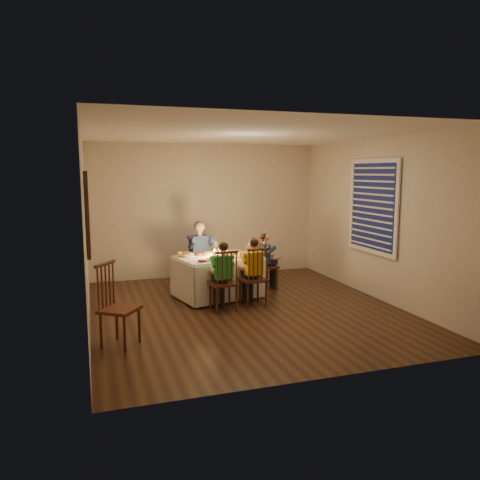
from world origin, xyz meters
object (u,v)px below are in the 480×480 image
object	(u,v)px
dining_table	(218,268)
chair_end	(265,289)
chair_adult	(201,288)
chair_near_right	(253,305)
child_teal	(265,289)
child_green	(223,310)
chair_near_left	(223,310)
adult	(201,288)
child_yellow	(253,305)
serving_bowl	(186,255)
chair_extra	(121,345)

from	to	relation	value
dining_table	chair_end	world-z (taller)	dining_table
chair_adult	chair_near_right	bearing A→B (deg)	-78.14
chair_near_right	child_teal	distance (m)	1.02
dining_table	child_green	world-z (taller)	dining_table
chair_near_left	adult	xyz separation A→B (m)	(-0.01, 1.44, 0.00)
adult	chair_adult	bearing A→B (deg)	0.00
chair_near_right	child_green	distance (m)	0.52
child_yellow	serving_bowl	xyz separation A→B (m)	(-0.88, 0.80, 0.71)
chair_end	child_green	world-z (taller)	child_green
chair_extra	child_green	size ratio (longest dim) A/B	0.97
chair_near_right	serving_bowl	bearing A→B (deg)	-47.85
dining_table	chair_extra	xyz separation A→B (m)	(-1.69, -1.75, -0.49)
dining_table	child_yellow	xyz separation A→B (m)	(0.39, -0.65, -0.49)
adult	child_green	xyz separation A→B (m)	(0.01, -1.44, 0.00)
serving_bowl	dining_table	bearing A→B (deg)	-16.67
chair_extra	chair_near_left	bearing A→B (deg)	-21.79
dining_table	chair_end	size ratio (longest dim) A/B	1.60
dining_table	child_teal	size ratio (longest dim) A/B	1.49
dining_table	child_yellow	size ratio (longest dim) A/B	1.42
adult	serving_bowl	xyz separation A→B (m)	(-0.36, -0.54, 0.71)
chair_near_right	chair_end	xyz separation A→B (m)	(0.53, 0.87, 0.00)
child_green	child_teal	bearing A→B (deg)	-141.88
dining_table	chair_end	xyz separation A→B (m)	(0.92, 0.22, -0.49)
chair_end	child_yellow	size ratio (longest dim) A/B	0.88
chair_near_right	chair_near_left	bearing A→B (deg)	5.67
child_yellow	serving_bowl	world-z (taller)	serving_bowl
child_teal	adult	bearing A→B (deg)	54.01
chair_extra	child_yellow	world-z (taller)	child_yellow
chair_near_left	child_yellow	bearing A→B (deg)	-173.52
dining_table	adult	world-z (taller)	dining_table
chair_adult	chair_near_left	size ratio (longest dim) A/B	1.00
chair_end	chair_near_right	bearing A→B (deg)	136.66
chair_extra	adult	bearing A→B (deg)	3.15
serving_bowl	adult	bearing A→B (deg)	56.66
dining_table	serving_bowl	size ratio (longest dim) A/B	6.53
adult	serving_bowl	world-z (taller)	serving_bowl
dining_table	chair_near_left	size ratio (longest dim) A/B	1.60
chair_near_right	child_green	bearing A→B (deg)	5.67
dining_table	child_green	bearing A→B (deg)	-112.20
chair_adult	chair_extra	distance (m)	2.89
chair_adult	chair_extra	bearing A→B (deg)	-131.76
child_yellow	child_teal	distance (m)	1.02
chair_near_left	serving_bowl	distance (m)	1.20
chair_end	chair_extra	distance (m)	3.27
adult	serving_bowl	distance (m)	0.97
adult	child_green	world-z (taller)	adult
child_yellow	chair_near_left	bearing A→B (deg)	5.67
serving_bowl	child_yellow	bearing A→B (deg)	-42.18
chair_adult	chair_extra	world-z (taller)	chair_extra
dining_table	adult	bearing A→B (deg)	88.07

